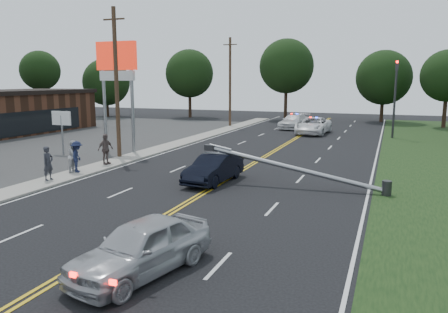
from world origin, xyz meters
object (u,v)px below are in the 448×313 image
at_px(pylon_sign, 117,70).
at_px(utility_pole_far, 230,82).
at_px(bystander_c, 77,157).
at_px(small_sign, 62,122).
at_px(utility_pole_mid, 116,83).
at_px(bystander_a, 48,163).
at_px(fallen_streetlight, 303,170).
at_px(emergency_b, 294,121).
at_px(bystander_b, 74,156).
at_px(bystander_d, 105,149).
at_px(waiting_sedan, 141,247).
at_px(crashed_sedan, 214,169).
at_px(emergency_a, 313,126).
at_px(traffic_signal, 395,92).

relative_size(pylon_sign, utility_pole_far, 0.80).
bearing_deg(bystander_c, small_sign, 16.92).
bearing_deg(utility_pole_mid, bystander_a, -84.33).
height_order(fallen_streetlight, emergency_b, fallen_streetlight).
relative_size(bystander_b, bystander_d, 0.95).
xyz_separation_m(fallen_streetlight, emergency_b, (-6.09, 26.68, -0.13)).
bearing_deg(bystander_b, utility_pole_far, -11.25).
height_order(utility_pole_far, waiting_sedan, utility_pole_far).
bearing_deg(bystander_a, utility_pole_mid, 6.14).
distance_m(utility_pole_mid, utility_pole_far, 22.00).
relative_size(utility_pole_mid, emergency_b, 1.83).
relative_size(waiting_sedan, bystander_c, 2.54).
xyz_separation_m(fallen_streetlight, utility_pole_mid, (-13.39, 4.00, 4.17)).
bearing_deg(utility_pole_far, crashed_sedan, -71.55).
distance_m(utility_pole_mid, bystander_a, 8.53).
height_order(waiting_sedan, bystander_b, bystander_b).
xyz_separation_m(fallen_streetlight, utility_pole_far, (-13.39, 26.00, 4.17)).
distance_m(emergency_a, bystander_b, 25.69).
bearing_deg(traffic_signal, bystander_b, -126.12).
xyz_separation_m(waiting_sedan, bystander_d, (-10.23, 12.49, 0.30)).
height_order(traffic_signal, bystander_c, traffic_signal).
xyz_separation_m(bystander_a, bystander_b, (-0.18, 2.24, 0.01)).
distance_m(utility_pole_far, emergency_a, 11.46).
distance_m(fallen_streetlight, bystander_c, 12.64).
bearing_deg(fallen_streetlight, bystander_d, 174.23).
xyz_separation_m(crashed_sedan, bystander_b, (-8.23, -0.87, 0.29)).
bearing_deg(bystander_a, utility_pole_far, 1.91).
bearing_deg(bystander_d, small_sign, 77.96).
xyz_separation_m(emergency_a, bystander_d, (-9.21, -21.37, 0.25)).
bearing_deg(emergency_a, bystander_d, -109.80).
relative_size(utility_pole_far, bystander_c, 5.64).
distance_m(small_sign, traffic_signal, 28.72).
height_order(waiting_sedan, bystander_d, bystander_d).
bearing_deg(emergency_b, small_sign, -110.08).
height_order(bystander_a, bystander_d, bystander_d).
bearing_deg(waiting_sedan, bystander_d, 143.48).
xyz_separation_m(utility_pole_far, bystander_b, (0.56, -27.22, -4.06)).
distance_m(fallen_streetlight, utility_pole_far, 29.54).
bearing_deg(emergency_a, utility_pole_far, 165.08).
height_order(small_sign, traffic_signal, traffic_signal).
relative_size(small_sign, bystander_b, 1.72).
bearing_deg(waiting_sedan, utility_pole_far, 120.79).
bearing_deg(emergency_b, waiting_sedan, -76.27).
distance_m(pylon_sign, bystander_c, 9.08).
bearing_deg(emergency_a, pylon_sign, -120.90).
xyz_separation_m(pylon_sign, bystander_c, (2.11, -7.28, -4.99)).
height_order(utility_pole_mid, utility_pole_far, same).
bearing_deg(utility_pole_mid, waiting_sedan, -53.89).
height_order(bystander_a, bystander_c, bystander_a).
height_order(small_sign, utility_pole_far, utility_pole_far).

